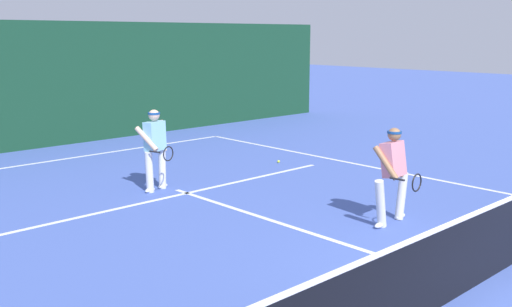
# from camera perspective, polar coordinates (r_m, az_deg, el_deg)

# --- Properties ---
(ground_plane) EXTENTS (80.00, 80.00, 0.00)m
(ground_plane) POSITION_cam_1_polar(r_m,az_deg,el_deg) (8.08, 20.40, -11.95)
(ground_plane) COLOR #445DB1
(court_line_baseline_far) EXTENTS (9.29, 0.10, 0.01)m
(court_line_baseline_far) POSITION_cam_1_polar(r_m,az_deg,el_deg) (15.87, -17.04, -0.35)
(court_line_baseline_far) COLOR white
(court_line_baseline_far) RESTS_ON ground_plane
(court_line_service) EXTENTS (7.57, 0.10, 0.01)m
(court_line_service) POSITION_cam_1_polar(r_m,az_deg,el_deg) (11.85, -6.71, -3.82)
(court_line_service) COLOR white
(court_line_service) RESTS_ON ground_plane
(court_line_centre) EXTENTS (0.10, 6.40, 0.01)m
(court_line_centre) POSITION_cam_1_polar(r_m,az_deg,el_deg) (9.79, 3.37, -7.07)
(court_line_centre) COLOR white
(court_line_centre) RESTS_ON ground_plane
(tennis_net) EXTENTS (10.19, 0.09, 1.06)m
(tennis_net) POSITION_cam_1_polar(r_m,az_deg,el_deg) (7.90, 20.66, -8.50)
(tennis_net) COLOR #1E4723
(tennis_net) RESTS_ON ground_plane
(player_near) EXTENTS (0.96, 0.86, 1.63)m
(player_near) POSITION_cam_1_polar(r_m,az_deg,el_deg) (9.97, 13.12, -1.71)
(player_near) COLOR silver
(player_near) RESTS_ON ground_plane
(player_far) EXTENTS (0.68, 0.91, 1.65)m
(player_far) POSITION_cam_1_polar(r_m,az_deg,el_deg) (11.96, -9.73, 0.69)
(player_far) COLOR silver
(player_far) RESTS_ON ground_plane
(tennis_ball) EXTENTS (0.07, 0.07, 0.07)m
(tennis_ball) POSITION_cam_1_polar(r_m,az_deg,el_deg) (14.53, 2.20, -0.78)
(tennis_ball) COLOR #D1E033
(tennis_ball) RESTS_ON ground_plane
(back_fence_windscreen) EXTENTS (22.08, 0.12, 3.49)m
(back_fence_windscreen) POSITION_cam_1_polar(r_m,az_deg,el_deg) (17.35, -20.18, 6.24)
(back_fence_windscreen) COLOR #143C26
(back_fence_windscreen) RESTS_ON ground_plane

